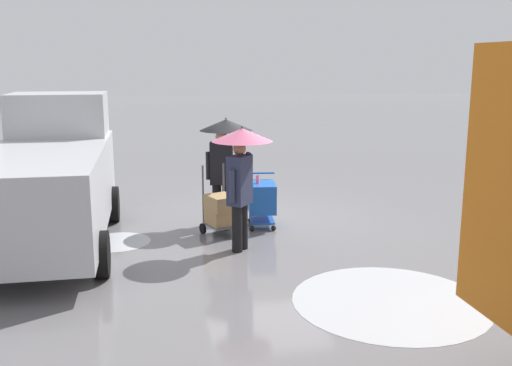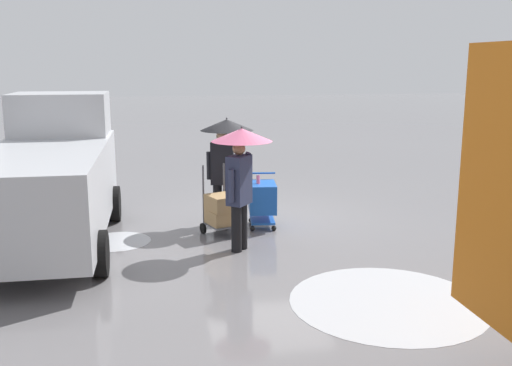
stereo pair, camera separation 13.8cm
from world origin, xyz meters
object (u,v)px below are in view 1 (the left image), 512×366
at_px(hand_dolly_boxes, 221,211).
at_px(cargo_van_parked_right, 49,179).
at_px(shopping_cart_vendor, 262,199).
at_px(pedestrian_black_side, 241,160).
at_px(pedestrian_pink_side, 224,146).

bearing_deg(hand_dolly_boxes, cargo_van_parked_right, -1.49).
xyz_separation_m(shopping_cart_vendor, hand_dolly_boxes, (0.87, 0.45, -0.09)).
bearing_deg(cargo_van_parked_right, pedestrian_black_side, 163.54).
relative_size(pedestrian_pink_side, pedestrian_black_side, 1.00).
xyz_separation_m(cargo_van_parked_right, pedestrian_black_side, (-3.27, 0.97, 0.41)).
xyz_separation_m(pedestrian_pink_side, pedestrian_black_side, (-0.06, 1.67, 0.00)).
distance_m(pedestrian_pink_side, pedestrian_black_side, 1.68).
height_order(shopping_cart_vendor, pedestrian_pink_side, pedestrian_pink_side).
distance_m(cargo_van_parked_right, pedestrian_pink_side, 3.31).
bearing_deg(pedestrian_pink_side, pedestrian_black_side, 91.98).
bearing_deg(pedestrian_black_side, pedestrian_pink_side, -88.02).
height_order(hand_dolly_boxes, pedestrian_pink_side, pedestrian_pink_side).
bearing_deg(cargo_van_parked_right, shopping_cart_vendor, -174.60).
distance_m(hand_dolly_boxes, pedestrian_black_side, 1.44).
relative_size(cargo_van_parked_right, shopping_cart_vendor, 5.14).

